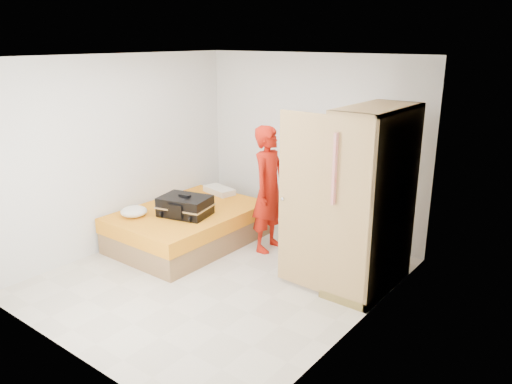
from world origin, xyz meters
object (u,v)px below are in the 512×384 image
Objects in this scene: wardrobe at (366,205)px; person at (269,189)px; bed at (188,226)px; suitcase at (185,206)px; round_cushion at (134,211)px.

wardrobe is 1.52m from person.
wardrobe reaches higher than bed.
bed is 0.96× the size of wardrobe.
person is at bearing 25.79° from suitcase.
wardrobe is at bearing 8.00° from bed.
bed is 5.71× the size of round_cushion.
suitcase is 2.15× the size of round_cushion.
person is at bearing 28.79° from bed.
wardrobe reaches higher than suitcase.
bed is at bearing -172.00° from wardrobe.
person is at bearing 172.35° from wardrobe.
round_cushion is (-2.88, -0.97, -0.43)m from wardrobe.
round_cushion is at bearing -152.15° from suitcase.
suitcase is 0.69m from round_cushion.
person is 1.15m from suitcase.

